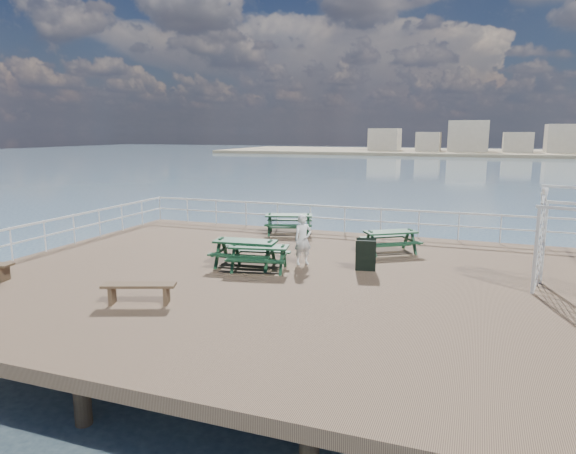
{
  "coord_description": "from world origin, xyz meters",
  "views": [
    {
      "loc": [
        4.98,
        -13.27,
        4.1
      ],
      "look_at": [
        -0.57,
        1.72,
        1.1
      ],
      "focal_mm": 32.0,
      "sensor_mm": 36.0,
      "label": 1
    }
  ],
  "objects_px": {
    "picnic_table_b": "(289,220)",
    "flat_bench_near": "(139,289)",
    "person": "(303,240)",
    "picnic_table_c": "(390,237)",
    "picnic_table_a": "(245,247)",
    "picnic_table_d": "(259,252)"
  },
  "relations": [
    {
      "from": "picnic_table_d",
      "to": "picnic_table_a",
      "type": "bearing_deg",
      "value": 143.66
    },
    {
      "from": "picnic_table_b",
      "to": "picnic_table_d",
      "type": "relative_size",
      "value": 1.12
    },
    {
      "from": "picnic_table_a",
      "to": "picnic_table_d",
      "type": "bearing_deg",
      "value": -31.04
    },
    {
      "from": "flat_bench_near",
      "to": "person",
      "type": "xyz_separation_m",
      "value": [
        2.49,
        4.91,
        0.41
      ]
    },
    {
      "from": "person",
      "to": "flat_bench_near",
      "type": "bearing_deg",
      "value": -159.27
    },
    {
      "from": "picnic_table_c",
      "to": "flat_bench_near",
      "type": "height_order",
      "value": "picnic_table_c"
    },
    {
      "from": "picnic_table_a",
      "to": "flat_bench_near",
      "type": "relative_size",
      "value": 1.15
    },
    {
      "from": "picnic_table_c",
      "to": "picnic_table_d",
      "type": "bearing_deg",
      "value": -166.01
    },
    {
      "from": "picnic_table_b",
      "to": "flat_bench_near",
      "type": "bearing_deg",
      "value": -109.58
    },
    {
      "from": "flat_bench_near",
      "to": "picnic_table_b",
      "type": "bearing_deg",
      "value": 66.58
    },
    {
      "from": "picnic_table_a",
      "to": "picnic_table_c",
      "type": "relative_size",
      "value": 0.92
    },
    {
      "from": "picnic_table_b",
      "to": "flat_bench_near",
      "type": "xyz_separation_m",
      "value": [
        -0.43,
        -9.25,
        -0.21
      ]
    },
    {
      "from": "picnic_table_c",
      "to": "flat_bench_near",
      "type": "bearing_deg",
      "value": -156.29
    },
    {
      "from": "picnic_table_d",
      "to": "flat_bench_near",
      "type": "xyz_separation_m",
      "value": [
        -1.48,
        -3.81,
        -0.17
      ]
    },
    {
      "from": "flat_bench_near",
      "to": "picnic_table_d",
      "type": "bearing_deg",
      "value": 48.05
    },
    {
      "from": "picnic_table_b",
      "to": "flat_bench_near",
      "type": "height_order",
      "value": "picnic_table_b"
    },
    {
      "from": "picnic_table_c",
      "to": "picnic_table_b",
      "type": "bearing_deg",
      "value": 123.78
    },
    {
      "from": "picnic_table_b",
      "to": "person",
      "type": "relative_size",
      "value": 1.41
    },
    {
      "from": "picnic_table_a",
      "to": "flat_bench_near",
      "type": "bearing_deg",
      "value": -108.86
    },
    {
      "from": "picnic_table_b",
      "to": "person",
      "type": "height_order",
      "value": "person"
    },
    {
      "from": "picnic_table_b",
      "to": "flat_bench_near",
      "type": "relative_size",
      "value": 1.25
    },
    {
      "from": "picnic_table_b",
      "to": "picnic_table_a",
      "type": "bearing_deg",
      "value": -101.62
    }
  ]
}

